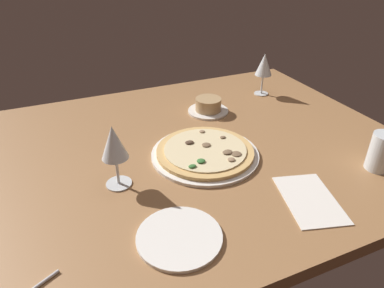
% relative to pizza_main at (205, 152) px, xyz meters
% --- Properties ---
extents(dining_table, '(1.50, 1.10, 0.04)m').
position_rel_pizza_main_xyz_m(dining_table, '(-0.06, 0.07, -0.03)').
color(dining_table, '#996B42').
rests_on(dining_table, ground).
extents(pizza_main, '(0.34, 0.34, 0.03)m').
position_rel_pizza_main_xyz_m(pizza_main, '(0.00, 0.00, 0.00)').
color(pizza_main, white).
rests_on(pizza_main, dining_table).
extents(ramekin_on_saucer, '(0.16, 0.16, 0.06)m').
position_rel_pizza_main_xyz_m(ramekin_on_saucer, '(0.15, 0.28, 0.01)').
color(ramekin_on_saucer, silver).
rests_on(ramekin_on_saucer, dining_table).
extents(wine_glass_far, '(0.07, 0.07, 0.18)m').
position_rel_pizza_main_xyz_m(wine_glass_far, '(0.44, 0.36, 0.12)').
color(wine_glass_far, silver).
rests_on(wine_glass_far, dining_table).
extents(wine_glass_near, '(0.07, 0.07, 0.18)m').
position_rel_pizza_main_xyz_m(wine_glass_near, '(-0.28, -0.04, 0.12)').
color(wine_glass_near, silver).
rests_on(wine_glass_near, dining_table).
extents(water_glass, '(0.07, 0.07, 0.11)m').
position_rel_pizza_main_xyz_m(water_glass, '(0.44, -0.27, 0.04)').
color(water_glass, silver).
rests_on(water_glass, dining_table).
extents(side_plate, '(0.20, 0.20, 0.01)m').
position_rel_pizza_main_xyz_m(side_plate, '(-0.20, -0.29, -0.01)').
color(side_plate, white).
rests_on(side_plate, dining_table).
extents(paper_menu, '(0.18, 0.24, 0.00)m').
position_rel_pizza_main_xyz_m(paper_menu, '(0.16, -0.30, -0.01)').
color(paper_menu, white).
rests_on(paper_menu, dining_table).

